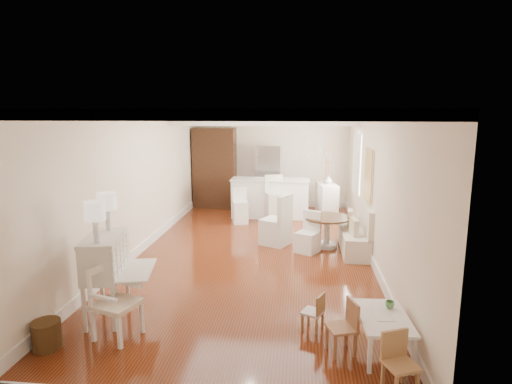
% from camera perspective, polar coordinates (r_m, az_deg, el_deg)
% --- Properties ---
extents(room, '(9.00, 9.04, 2.82)m').
position_cam_1_polar(room, '(8.36, 0.07, 5.26)').
color(room, maroon).
rests_on(room, ground).
extents(secretary_bureau, '(1.06, 1.08, 1.16)m').
position_cam_1_polar(secretary_bureau, '(6.22, -19.37, -10.63)').
color(secretary_bureau, silver).
rests_on(secretary_bureau, ground).
extents(gustavian_armchair, '(0.66, 0.66, 0.92)m').
position_cam_1_polar(gustavian_armchair, '(5.71, -18.09, -13.84)').
color(gustavian_armchair, white).
rests_on(gustavian_armchair, ground).
extents(wicker_basket, '(0.38, 0.38, 0.34)m').
position_cam_1_polar(wicker_basket, '(5.90, -26.14, -16.71)').
color(wicker_basket, '#493016').
rests_on(wicker_basket, ground).
extents(kids_table, '(0.60, 0.95, 0.46)m').
position_cam_1_polar(kids_table, '(5.44, 16.53, -17.73)').
color(kids_table, white).
rests_on(kids_table, ground).
extents(kids_chair_a, '(0.39, 0.39, 0.64)m').
position_cam_1_polar(kids_chair_a, '(5.28, 11.31, -17.25)').
color(kids_chair_a, '#9E6A47').
rests_on(kids_chair_a, ground).
extents(kids_chair_b, '(0.33, 0.33, 0.51)m').
position_cam_1_polar(kids_chair_b, '(5.73, 7.57, -15.50)').
color(kids_chair_b, olive).
rests_on(kids_chair_b, ground).
extents(kids_chair_c, '(0.39, 0.39, 0.62)m').
position_cam_1_polar(kids_chair_c, '(4.80, 18.74, -20.90)').
color(kids_chair_c, tan).
rests_on(kids_chair_c, ground).
extents(banquette, '(0.52, 1.60, 0.98)m').
position_cam_1_polar(banquette, '(8.81, 12.95, -4.60)').
color(banquette, silver).
rests_on(banquette, ground).
extents(dining_table, '(1.12, 1.12, 0.65)m').
position_cam_1_polar(dining_table, '(8.97, 9.42, -5.29)').
color(dining_table, '#4B2E18').
rests_on(dining_table, ground).
extents(slip_chair_near, '(0.54, 0.55, 0.82)m').
position_cam_1_polar(slip_chair_near, '(8.59, 6.92, -5.36)').
color(slip_chair_near, white).
rests_on(slip_chair_near, ground).
extents(slip_chair_far, '(0.71, 0.70, 1.08)m').
position_cam_1_polar(slip_chair_far, '(9.01, 2.64, -3.65)').
color(slip_chair_far, silver).
rests_on(slip_chair_far, ground).
extents(breakfast_counter, '(2.05, 0.65, 1.03)m').
position_cam_1_polar(breakfast_counter, '(11.31, 1.89, -0.82)').
color(breakfast_counter, white).
rests_on(breakfast_counter, ground).
extents(bar_stool_left, '(0.44, 0.44, 0.89)m').
position_cam_1_polar(bar_stool_left, '(10.70, -2.11, -1.86)').
color(bar_stool_left, white).
rests_on(bar_stool_left, ground).
extents(bar_stool_right, '(0.60, 0.60, 1.18)m').
position_cam_1_polar(bar_stool_right, '(10.86, 2.60, -0.91)').
color(bar_stool_right, silver).
rests_on(bar_stool_right, ground).
extents(pantry_cabinet, '(1.20, 0.60, 2.30)m').
position_cam_1_polar(pantry_cabinet, '(12.49, -5.52, 3.20)').
color(pantry_cabinet, '#381E11').
rests_on(pantry_cabinet, ground).
extents(fridge, '(0.75, 0.65, 1.80)m').
position_cam_1_polar(fridge, '(12.26, 3.21, 1.91)').
color(fridge, silver).
rests_on(fridge, ground).
extents(sideboard, '(0.58, 1.01, 0.91)m').
position_cam_1_polar(sideboard, '(11.41, 9.40, -1.15)').
color(sideboard, silver).
rests_on(sideboard, ground).
extents(pencil_cup, '(0.12, 0.12, 0.08)m').
position_cam_1_polar(pencil_cup, '(5.53, 17.39, -14.12)').
color(pencil_cup, '#5E9E5C').
rests_on(pencil_cup, kids_table).
extents(branch_vase, '(0.20, 0.20, 0.20)m').
position_cam_1_polar(branch_vase, '(11.35, 9.66, 1.62)').
color(branch_vase, silver).
rests_on(branch_vase, sideboard).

